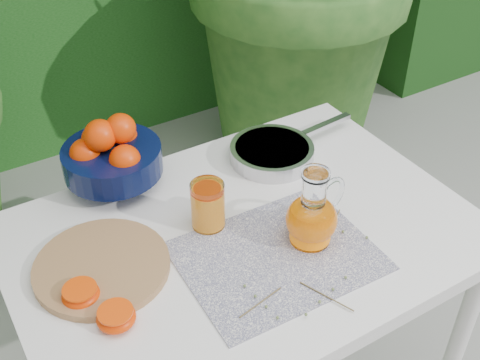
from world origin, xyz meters
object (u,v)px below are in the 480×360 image
white_table (245,258)px  juice_pitcher (312,217)px  cutting_board (102,267)px  fruit_bowl (111,154)px  saute_pan (273,152)px

white_table → juice_pitcher: juice_pitcher is taller
white_table → cutting_board: 0.33m
fruit_bowl → white_table: bearing=-60.7°
white_table → fruit_bowl: bearing=119.3°
juice_pitcher → saute_pan: (0.10, 0.29, -0.04)m
fruit_bowl → juice_pitcher: 0.50m
fruit_bowl → saute_pan: fruit_bowl is taller
white_table → cutting_board: (-0.31, 0.05, 0.09)m
white_table → juice_pitcher: 0.21m
cutting_board → saute_pan: 0.53m
white_table → juice_pitcher: (0.11, -0.10, 0.15)m
fruit_bowl → saute_pan: 0.40m
cutting_board → fruit_bowl: bearing=62.8°
juice_pitcher → saute_pan: size_ratio=0.47×
white_table → cutting_board: bearing=170.1°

